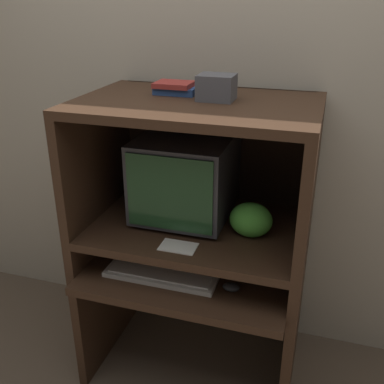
{
  "coord_description": "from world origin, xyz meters",
  "views": [
    {
      "loc": [
        0.5,
        -1.35,
        1.71
      ],
      "look_at": [
        -0.02,
        0.32,
        0.93
      ],
      "focal_mm": 42.0,
      "sensor_mm": 36.0,
      "label": 1
    }
  ],
  "objects_px": {
    "crt_monitor": "(186,176)",
    "keyboard": "(162,274)",
    "storage_box": "(217,87)",
    "mouse": "(231,287)",
    "snack_bag": "(251,220)",
    "book_stack": "(176,88)"
  },
  "relations": [
    {
      "from": "crt_monitor",
      "to": "storage_box",
      "type": "height_order",
      "value": "storage_box"
    },
    {
      "from": "snack_bag",
      "to": "book_stack",
      "type": "bearing_deg",
      "value": 160.22
    },
    {
      "from": "keyboard",
      "to": "snack_bag",
      "type": "distance_m",
      "value": 0.44
    },
    {
      "from": "book_stack",
      "to": "mouse",
      "type": "bearing_deg",
      "value": -42.15
    },
    {
      "from": "keyboard",
      "to": "mouse",
      "type": "height_order",
      "value": "mouse"
    },
    {
      "from": "storage_box",
      "to": "mouse",
      "type": "bearing_deg",
      "value": -59.4
    },
    {
      "from": "keyboard",
      "to": "snack_bag",
      "type": "xyz_separation_m",
      "value": [
        0.34,
        0.16,
        0.23
      ]
    },
    {
      "from": "crt_monitor",
      "to": "mouse",
      "type": "bearing_deg",
      "value": -43.99
    },
    {
      "from": "snack_bag",
      "to": "storage_box",
      "type": "height_order",
      "value": "storage_box"
    },
    {
      "from": "keyboard",
      "to": "crt_monitor",
      "type": "bearing_deg",
      "value": 84.37
    },
    {
      "from": "book_stack",
      "to": "storage_box",
      "type": "relative_size",
      "value": 1.23
    },
    {
      "from": "keyboard",
      "to": "storage_box",
      "type": "bearing_deg",
      "value": 53.43
    },
    {
      "from": "book_stack",
      "to": "crt_monitor",
      "type": "bearing_deg",
      "value": -30.44
    },
    {
      "from": "keyboard",
      "to": "book_stack",
      "type": "distance_m",
      "value": 0.78
    },
    {
      "from": "crt_monitor",
      "to": "keyboard",
      "type": "relative_size",
      "value": 0.92
    },
    {
      "from": "crt_monitor",
      "to": "storage_box",
      "type": "relative_size",
      "value": 3.11
    },
    {
      "from": "mouse",
      "to": "snack_bag",
      "type": "distance_m",
      "value": 0.28
    },
    {
      "from": "keyboard",
      "to": "book_stack",
      "type": "height_order",
      "value": "book_stack"
    },
    {
      "from": "keyboard",
      "to": "mouse",
      "type": "xyz_separation_m",
      "value": [
        0.3,
        -0.01,
        0.0
      ]
    },
    {
      "from": "keyboard",
      "to": "book_stack",
      "type": "xyz_separation_m",
      "value": [
        -0.03,
        0.29,
        0.72
      ]
    },
    {
      "from": "keyboard",
      "to": "snack_bag",
      "type": "relative_size",
      "value": 2.69
    },
    {
      "from": "crt_monitor",
      "to": "mouse",
      "type": "relative_size",
      "value": 6.29
    }
  ]
}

